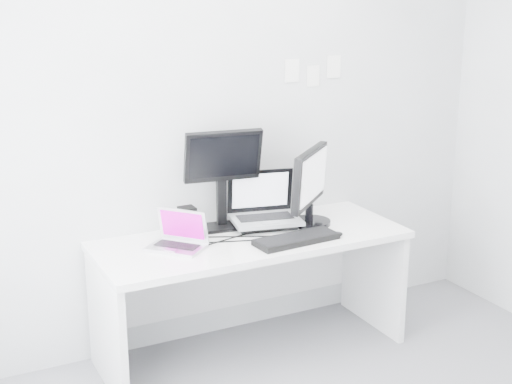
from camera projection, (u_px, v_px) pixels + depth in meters
back_wall at (225, 120)px, 4.34m from camera, size 3.60×0.00×3.60m
desk at (251, 295)px, 4.30m from camera, size 1.80×0.70×0.73m
macbook at (175, 230)px, 3.98m from camera, size 0.36×0.37×0.22m
speaker at (187, 222)px, 4.18m from camera, size 0.10×0.10×0.18m
dell_laptop at (266, 200)px, 4.33m from camera, size 0.46×0.39×0.33m
rear_monitor at (222, 178)px, 4.27m from camera, size 0.47×0.22×0.62m
samsung_monitor at (312, 186)px, 4.36m from camera, size 0.55×0.53×0.48m
keyboard at (296, 239)px, 4.12m from camera, size 0.50×0.21×0.03m
mouse at (335, 235)px, 4.19m from camera, size 0.10×0.06×0.03m
wall_note_0 at (292, 71)px, 4.45m from camera, size 0.10×0.00×0.14m
wall_note_1 at (313, 76)px, 4.53m from camera, size 0.09×0.00×0.13m
wall_note_2 at (334, 67)px, 4.58m from camera, size 0.10×0.00×0.14m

